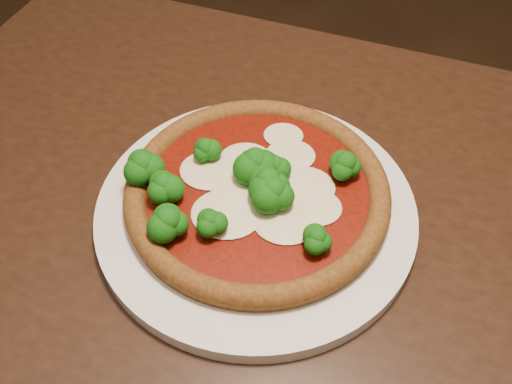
# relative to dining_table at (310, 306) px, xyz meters

# --- Properties ---
(dining_table) EXTENTS (1.35, 1.08, 0.75)m
(dining_table) POSITION_rel_dining_table_xyz_m (0.00, 0.00, 0.00)
(dining_table) COLOR black
(dining_table) RESTS_ON floor
(plate) EXTENTS (0.36, 0.36, 0.02)m
(plate) POSITION_rel_dining_table_xyz_m (-0.07, 0.05, 0.11)
(plate) COLOR silver
(plate) RESTS_ON dining_table
(pizza) EXTENTS (0.30, 0.30, 0.06)m
(pizza) POSITION_rel_dining_table_xyz_m (-0.08, 0.06, 0.13)
(pizza) COLOR brown
(pizza) RESTS_ON plate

